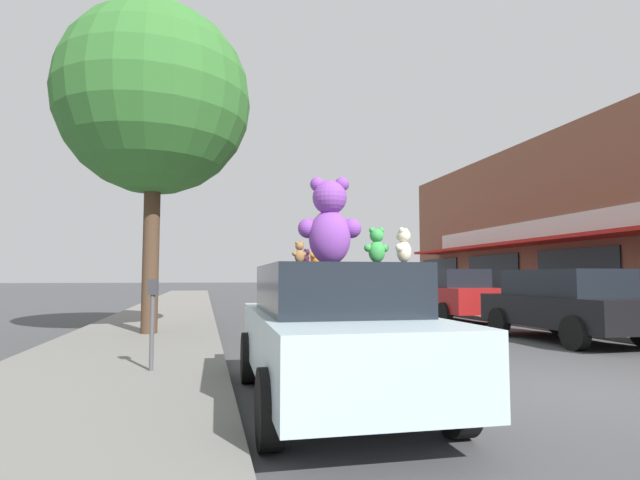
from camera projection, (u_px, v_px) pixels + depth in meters
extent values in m
plane|color=#424244|center=(587.00, 392.00, 6.16)|extent=(260.00, 260.00, 0.00)
cube|color=slate|center=(58.00, 418.00, 4.81)|extent=(3.41, 90.00, 0.12)
cube|color=red|center=(617.00, 233.00, 14.39)|extent=(1.42, 25.38, 0.12)
cube|color=silver|center=(635.00, 215.00, 14.58)|extent=(0.08, 24.18, 0.70)
cube|color=black|center=(576.00, 278.00, 16.89)|extent=(0.06, 3.83, 2.00)
cube|color=black|center=(492.00, 278.00, 21.78)|extent=(0.06, 3.83, 2.00)
cube|color=black|center=(439.00, 278.00, 26.67)|extent=(0.06, 3.83, 2.00)
cube|color=#ADC6D1|center=(331.00, 343.00, 5.63)|extent=(1.81, 4.38, 0.69)
cube|color=black|center=(331.00, 288.00, 5.68)|extent=(1.56, 2.42, 0.54)
cylinder|color=black|center=(249.00, 357.00, 6.75)|extent=(0.22, 0.68, 0.67)
cylinder|color=black|center=(367.00, 354.00, 7.09)|extent=(0.22, 0.68, 0.67)
cylinder|color=black|center=(270.00, 409.00, 4.12)|extent=(0.22, 0.68, 0.67)
cylinder|color=black|center=(456.00, 399.00, 4.46)|extent=(0.22, 0.68, 0.67)
ellipsoid|color=purple|center=(330.00, 237.00, 5.71)|extent=(0.56, 0.51, 0.63)
sphere|color=purple|center=(330.00, 198.00, 5.75)|extent=(0.48, 0.48, 0.40)
sphere|color=purple|center=(342.00, 184.00, 5.76)|extent=(0.20, 0.20, 0.17)
sphere|color=purple|center=(317.00, 184.00, 5.76)|extent=(0.20, 0.20, 0.17)
sphere|color=#BA67ED|center=(329.00, 202.00, 5.91)|extent=(0.18, 0.18, 0.15)
sphere|color=purple|center=(351.00, 228.00, 5.76)|extent=(0.28, 0.28, 0.23)
sphere|color=purple|center=(308.00, 228.00, 5.76)|extent=(0.28, 0.28, 0.23)
ellipsoid|color=beige|center=(404.00, 252.00, 4.80)|extent=(0.21, 0.21, 0.21)
sphere|color=beige|center=(404.00, 236.00, 4.81)|extent=(0.19, 0.19, 0.13)
sphere|color=beige|center=(406.00, 231.00, 4.85)|extent=(0.08, 0.08, 0.06)
sphere|color=beige|center=(402.00, 230.00, 4.77)|extent=(0.08, 0.08, 0.06)
sphere|color=white|center=(398.00, 237.00, 4.84)|extent=(0.07, 0.07, 0.05)
sphere|color=beige|center=(406.00, 248.00, 4.88)|extent=(0.11, 0.11, 0.08)
sphere|color=beige|center=(399.00, 248.00, 4.73)|extent=(0.11, 0.11, 0.08)
ellipsoid|color=pink|center=(306.00, 261.00, 6.30)|extent=(0.14, 0.14, 0.14)
sphere|color=pink|center=(306.00, 253.00, 6.30)|extent=(0.12, 0.12, 0.09)
sphere|color=pink|center=(308.00, 250.00, 6.33)|extent=(0.05, 0.05, 0.04)
sphere|color=pink|center=(305.00, 250.00, 6.28)|extent=(0.05, 0.05, 0.04)
sphere|color=#FFA3DA|center=(304.00, 253.00, 6.32)|extent=(0.05, 0.05, 0.03)
sphere|color=pink|center=(308.00, 259.00, 6.35)|extent=(0.07, 0.07, 0.05)
sphere|color=pink|center=(304.00, 259.00, 6.26)|extent=(0.07, 0.07, 0.05)
ellipsoid|color=olive|center=(300.00, 256.00, 4.97)|extent=(0.13, 0.12, 0.14)
sphere|color=olive|center=(300.00, 246.00, 4.98)|extent=(0.11, 0.11, 0.09)
sphere|color=olive|center=(302.00, 243.00, 5.00)|extent=(0.05, 0.05, 0.04)
sphere|color=olive|center=(297.00, 243.00, 4.96)|extent=(0.05, 0.05, 0.04)
sphere|color=tan|center=(298.00, 247.00, 5.01)|extent=(0.04, 0.04, 0.03)
sphere|color=olive|center=(304.00, 254.00, 5.01)|extent=(0.06, 0.06, 0.05)
sphere|color=olive|center=(294.00, 254.00, 4.95)|extent=(0.06, 0.06, 0.05)
ellipsoid|color=green|center=(377.00, 252.00, 4.87)|extent=(0.17, 0.15, 0.21)
sphere|color=green|center=(377.00, 236.00, 4.88)|extent=(0.14, 0.14, 0.14)
sphere|color=green|center=(381.00, 230.00, 4.90)|extent=(0.06, 0.06, 0.06)
sphere|color=green|center=(372.00, 230.00, 4.87)|extent=(0.06, 0.06, 0.06)
sphere|color=#5ADA6D|center=(374.00, 237.00, 4.93)|extent=(0.05, 0.05, 0.05)
sphere|color=green|center=(384.00, 248.00, 4.90)|extent=(0.08, 0.08, 0.08)
sphere|color=green|center=(368.00, 248.00, 4.86)|extent=(0.08, 0.08, 0.08)
ellipsoid|color=orange|center=(316.00, 258.00, 6.66)|extent=(0.21, 0.22, 0.22)
sphere|color=orange|center=(316.00, 246.00, 6.67)|extent=(0.19, 0.19, 0.14)
sphere|color=orange|center=(317.00, 243.00, 6.72)|extent=(0.08, 0.08, 0.06)
sphere|color=orange|center=(315.00, 242.00, 6.63)|extent=(0.08, 0.08, 0.06)
sphere|color=#FFBA41|center=(312.00, 247.00, 6.69)|extent=(0.07, 0.07, 0.05)
sphere|color=orange|center=(317.00, 256.00, 6.75)|extent=(0.11, 0.11, 0.08)
sphere|color=orange|center=(313.00, 255.00, 6.58)|extent=(0.11, 0.11, 0.08)
cube|color=black|center=(565.00, 311.00, 11.13)|extent=(1.70, 4.12, 0.66)
cube|color=black|center=(564.00, 283.00, 11.18)|extent=(1.50, 2.57, 0.59)
cylinder|color=black|center=(499.00, 322.00, 12.16)|extent=(0.20, 0.67, 0.67)
cylinder|color=black|center=(558.00, 320.00, 12.53)|extent=(0.20, 0.67, 0.67)
cylinder|color=black|center=(575.00, 333.00, 9.68)|extent=(0.20, 0.67, 0.67)
cube|color=maroon|center=(447.00, 299.00, 16.52)|extent=(1.72, 4.69, 0.76)
cube|color=black|center=(447.00, 278.00, 16.57)|extent=(1.51, 2.95, 0.58)
cylinder|color=black|center=(406.00, 308.00, 17.71)|extent=(0.20, 0.67, 0.67)
cylinder|color=black|center=(450.00, 307.00, 18.09)|extent=(0.20, 0.67, 0.67)
cylinder|color=black|center=(445.00, 314.00, 14.89)|extent=(0.20, 0.67, 0.67)
cylinder|color=black|center=(495.00, 313.00, 15.27)|extent=(0.20, 0.67, 0.67)
cylinder|color=#473323|center=(151.00, 255.00, 11.70)|extent=(0.38, 0.38, 3.62)
sphere|color=#33702D|center=(155.00, 100.00, 11.98)|extent=(4.55, 4.55, 4.55)
cylinder|color=#4C4C51|center=(152.00, 333.00, 6.98)|extent=(0.06, 0.06, 1.05)
cube|color=#2D2D33|center=(153.00, 287.00, 7.02)|extent=(0.14, 0.10, 0.22)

